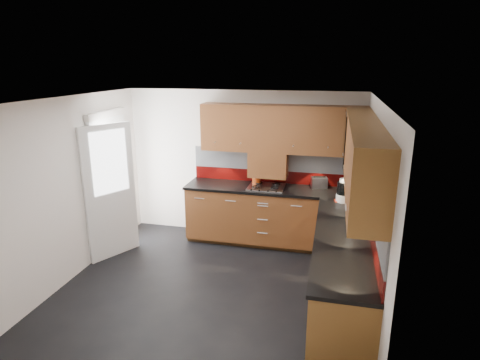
% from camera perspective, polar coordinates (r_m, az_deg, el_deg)
% --- Properties ---
extents(room, '(4.00, 3.80, 2.64)m').
position_cam_1_polar(room, '(4.79, -4.44, 0.54)').
color(room, black).
extents(base_cabinets, '(2.70, 3.20, 0.95)m').
position_cam_1_polar(base_cabinets, '(5.64, 8.58, -8.64)').
color(base_cabinets, '#5F3215').
rests_on(base_cabinets, room).
extents(countertop, '(2.72, 3.22, 0.04)m').
position_cam_1_polar(countertop, '(5.44, 8.64, -4.08)').
color(countertop, black).
rests_on(countertop, base_cabinets).
extents(backsplash, '(2.70, 3.20, 0.54)m').
position_cam_1_polar(backsplash, '(5.55, 11.26, -0.64)').
color(backsplash, maroon).
rests_on(backsplash, countertop).
extents(upper_cabinets, '(2.50, 3.20, 0.72)m').
position_cam_1_polar(upper_cabinets, '(5.26, 11.05, 5.50)').
color(upper_cabinets, '#5F3215').
rests_on(upper_cabinets, room).
extents(extractor_hood, '(0.60, 0.33, 0.40)m').
position_cam_1_polar(extractor_hood, '(6.29, 4.05, 2.28)').
color(extractor_hood, '#5F3215').
rests_on(extractor_hood, room).
extents(glass_cabinet, '(0.32, 0.80, 0.66)m').
position_cam_1_polar(glass_cabinet, '(5.54, 16.19, 5.97)').
color(glass_cabinet, black).
rests_on(glass_cabinet, room).
extents(back_door, '(0.42, 1.19, 2.04)m').
position_cam_1_polar(back_door, '(6.31, -17.84, -0.76)').
color(back_door, white).
rests_on(back_door, room).
extents(gas_hob, '(0.55, 0.49, 0.04)m').
position_cam_1_polar(gas_hob, '(6.22, 3.74, -0.98)').
color(gas_hob, silver).
rests_on(gas_hob, countertop).
extents(utensil_pot, '(0.13, 0.13, 0.47)m').
position_cam_1_polar(utensil_pot, '(6.36, 2.35, 0.26)').
color(utensil_pot, '#C34512').
rests_on(utensil_pot, countertop).
extents(toaster, '(0.27, 0.20, 0.18)m').
position_cam_1_polar(toaster, '(6.31, 11.18, -0.36)').
color(toaster, silver).
rests_on(toaster, countertop).
extents(food_processor, '(0.20, 0.20, 0.33)m').
position_cam_1_polar(food_processor, '(5.73, 14.52, -1.56)').
color(food_processor, white).
rests_on(food_processor, countertop).
extents(paper_towel, '(0.13, 0.13, 0.26)m').
position_cam_1_polar(paper_towel, '(4.83, 15.86, -5.34)').
color(paper_towel, white).
rests_on(paper_towel, countertop).
extents(orange_cloth, '(0.15, 0.13, 0.01)m').
position_cam_1_polar(orange_cloth, '(5.78, 13.96, -2.89)').
color(orange_cloth, '#F73C1B').
rests_on(orange_cloth, countertop).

